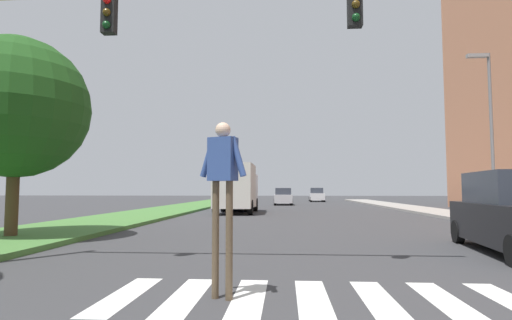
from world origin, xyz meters
The scene contains 12 objects.
ground_plane centered at (0.00, 30.00, 0.00)m, with size 140.00×140.00×0.00m, color #38383A.
crosswalk centered at (0.00, 8.74, 0.00)m, with size 5.85×2.20×0.01m.
median_strip centered at (-8.49, 28.00, 0.07)m, with size 4.25×64.00×0.15m, color #477A38.
tree_mid centered at (-8.58, 14.62, 4.03)m, with size 4.32×4.32×6.05m.
sidewalk_right centered at (9.31, 28.00, 0.07)m, with size 3.00×64.00×0.15m, color #9E9991.
traffic_light_gantry centered at (-3.98, 10.74, 4.37)m, with size 9.11×0.30×6.00m.
street_lamp_right centered at (8.71, 21.53, 4.59)m, with size 1.02×0.24×7.50m.
pedestrian_performer centered at (-1.27, 8.63, 1.66)m, with size 0.73×0.36×2.49m.
sedan_midblock centered at (-3.82, 32.11, 0.81)m, with size 1.84×4.17×1.75m.
sedan_distant centered at (-0.58, 43.29, 0.77)m, with size 1.84×4.40×1.65m.
sedan_far_horizon centered at (3.54, 54.19, 0.79)m, with size 1.85×4.15×1.71m.
truck_box_delivery centered at (-3.51, 29.16, 1.63)m, with size 2.40×6.20×3.10m.
Camera 1 is at (-0.38, 2.89, 1.53)m, focal length 28.55 mm.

